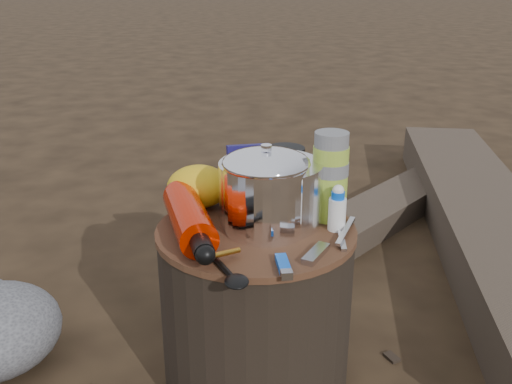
{
  "coord_description": "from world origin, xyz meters",
  "views": [
    {
      "loc": [
        -0.12,
        -1.14,
        0.92
      ],
      "look_at": [
        0.0,
        0.0,
        0.48
      ],
      "focal_mm": 40.79,
      "sensor_mm": 36.0,
      "label": 1
    }
  ],
  "objects": [
    {
      "name": "multitool",
      "position": [
        0.1,
        -0.14,
        0.4
      ],
      "size": [
        0.07,
        0.09,
        0.01
      ],
      "primitive_type": "cube",
      "rotation": [
        0.0,
        0.0,
        -0.6
      ],
      "color": "#B3B3B8",
      "rests_on": "stump"
    },
    {
      "name": "camping_pot",
      "position": [
        0.02,
        -0.01,
        0.49
      ],
      "size": [
        0.18,
        0.18,
        0.18
      ],
      "primitive_type": "cylinder",
      "color": "white",
      "rests_on": "stump"
    },
    {
      "name": "spork",
      "position": [
        -0.09,
        -0.16,
        0.4
      ],
      "size": [
        0.09,
        0.17,
        0.01
      ],
      "primitive_type": null,
      "rotation": [
        0.0,
        0.0,
        0.36
      ],
      "color": "black",
      "rests_on": "stump"
    },
    {
      "name": "ground",
      "position": [
        0.0,
        0.0,
        0.0
      ],
      "size": [
        60.0,
        60.0,
        0.0
      ],
      "primitive_type": "plane",
      "color": "#2F2215",
      "rests_on": "ground"
    },
    {
      "name": "stuff_sack",
      "position": [
        -0.12,
        0.14,
        0.45
      ],
      "size": [
        0.15,
        0.12,
        0.1
      ],
      "primitive_type": "ellipsoid",
      "color": "gold",
      "rests_on": "stump"
    },
    {
      "name": "food_pouch",
      "position": [
        0.0,
        0.18,
        0.46
      ],
      "size": [
        0.11,
        0.03,
        0.13
      ],
      "primitive_type": "cube",
      "rotation": [
        0.0,
        0.0,
        0.08
      ],
      "color": "#130E4F",
      "rests_on": "stump"
    },
    {
      "name": "fuel_bottle",
      "position": [
        -0.14,
        -0.02,
        0.43
      ],
      "size": [
        0.13,
        0.33,
        0.08
      ],
      "primitive_type": null,
      "rotation": [
        0.0,
        0.0,
        0.17
      ],
      "color": "#BC1700",
      "rests_on": "stump"
    },
    {
      "name": "lighter",
      "position": [
        0.03,
        -0.18,
        0.4
      ],
      "size": [
        0.02,
        0.08,
        0.02
      ],
      "primitive_type": "cube",
      "rotation": [
        0.0,
        0.0,
        0.01
      ],
      "color": "blue",
      "rests_on": "stump"
    },
    {
      "name": "log_main",
      "position": [
        0.88,
        0.64,
        0.08
      ],
      "size": [
        0.77,
        2.0,
        0.17
      ],
      "primitive_type": "cube",
      "rotation": [
        0.0,
        0.0,
        -0.23
      ],
      "color": "#3E3228",
      "rests_on": "ground"
    },
    {
      "name": "foil_windscreen",
      "position": [
        0.04,
        0.03,
        0.46
      ],
      "size": [
        0.22,
        0.22,
        0.14
      ],
      "primitive_type": "cylinder",
      "color": "silver",
      "rests_on": "stump"
    },
    {
      "name": "travel_mug",
      "position": [
        0.09,
        0.16,
        0.46
      ],
      "size": [
        0.09,
        0.09,
        0.13
      ],
      "primitive_type": "cylinder",
      "color": "black",
      "rests_on": "stump"
    },
    {
      "name": "stump",
      "position": [
        0.0,
        0.0,
        0.2
      ],
      "size": [
        0.43,
        0.43,
        0.4
      ],
      "primitive_type": "cylinder",
      "color": "black",
      "rests_on": "ground"
    },
    {
      "name": "log_small",
      "position": [
        0.51,
        0.81,
        0.05
      ],
      "size": [
        0.94,
        0.87,
        0.09
      ],
      "primitive_type": "cube",
      "rotation": [
        0.0,
        0.0,
        -0.84
      ],
      "color": "#3E3228",
      "rests_on": "ground"
    },
    {
      "name": "squeeze_bottle",
      "position": [
        0.17,
        -0.02,
        0.44
      ],
      "size": [
        0.04,
        0.04,
        0.09
      ],
      "primitive_type": "cylinder",
      "color": "white",
      "rests_on": "stump"
    },
    {
      "name": "thermos",
      "position": [
        0.17,
        0.04,
        0.49
      ],
      "size": [
        0.08,
        0.08,
        0.2
      ],
      "primitive_type": "cylinder",
      "color": "#98B835",
      "rests_on": "stump"
    },
    {
      "name": "pot_grabber",
      "position": [
        0.17,
        -0.06,
        0.4
      ],
      "size": [
        0.08,
        0.15,
        0.01
      ],
      "primitive_type": null,
      "rotation": [
        0.0,
        0.0,
        -0.31
      ],
      "color": "#B3B3B8",
      "rests_on": "stump"
    }
  ]
}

